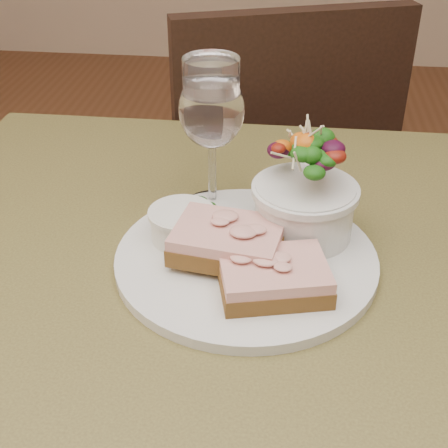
# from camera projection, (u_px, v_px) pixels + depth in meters

# --- Properties ---
(cafe_table) EXTENTS (0.80, 0.80, 0.75)m
(cafe_table) POSITION_uv_depth(u_px,v_px,m) (220.00, 348.00, 0.71)
(cafe_table) COLOR #473D1E
(cafe_table) RESTS_ON ground
(chair_far) EXTENTS (0.54, 0.54, 0.90)m
(chair_far) POSITION_uv_depth(u_px,v_px,m) (258.00, 255.00, 1.47)
(chair_far) COLOR black
(chair_far) RESTS_ON ground
(dinner_plate) EXTENTS (0.28, 0.28, 0.01)m
(dinner_plate) POSITION_uv_depth(u_px,v_px,m) (246.00, 259.00, 0.68)
(dinner_plate) COLOR silver
(dinner_plate) RESTS_ON cafe_table
(sandwich_front) EXTENTS (0.12, 0.10, 0.03)m
(sandwich_front) POSITION_uv_depth(u_px,v_px,m) (274.00, 277.00, 0.61)
(sandwich_front) COLOR #442E12
(sandwich_front) RESTS_ON dinner_plate
(sandwich_back) EXTENTS (0.12, 0.10, 0.03)m
(sandwich_back) POSITION_uv_depth(u_px,v_px,m) (228.00, 241.00, 0.65)
(sandwich_back) COLOR #442E12
(sandwich_back) RESTS_ON dinner_plate
(ramekin) EXTENTS (0.07, 0.07, 0.04)m
(ramekin) POSITION_uv_depth(u_px,v_px,m) (182.00, 223.00, 0.69)
(ramekin) COLOR silver
(ramekin) RESTS_ON dinner_plate
(salad_bowl) EXTENTS (0.11, 0.11, 0.13)m
(salad_bowl) POSITION_uv_depth(u_px,v_px,m) (306.00, 188.00, 0.67)
(salad_bowl) COLOR silver
(salad_bowl) RESTS_ON dinner_plate
(garnish) EXTENTS (0.05, 0.04, 0.02)m
(garnish) POSITION_uv_depth(u_px,v_px,m) (189.00, 204.00, 0.74)
(garnish) COLOR #0D3C0A
(garnish) RESTS_ON dinner_plate
(wine_glass) EXTENTS (0.08, 0.08, 0.18)m
(wine_glass) POSITION_uv_depth(u_px,v_px,m) (212.00, 115.00, 0.71)
(wine_glass) COLOR white
(wine_glass) RESTS_ON cafe_table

